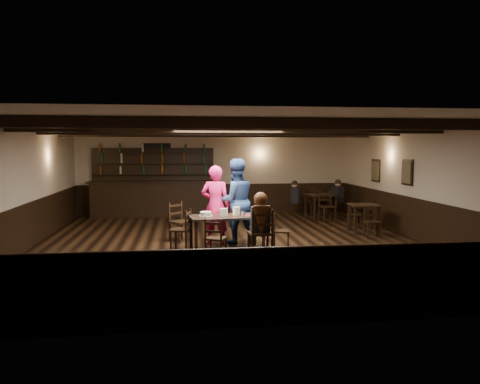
{
  "coord_description": "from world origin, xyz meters",
  "views": [
    {
      "loc": [
        -1.13,
        -10.51,
        2.21
      ],
      "look_at": [
        0.23,
        0.2,
        1.18
      ],
      "focal_mm": 35.0,
      "sensor_mm": 36.0,
      "label": 1
    }
  ],
  "objects": [
    {
      "name": "chair_near_right",
      "position": [
        0.44,
        -1.48,
        0.58
      ],
      "size": [
        0.5,
        0.48,
        1.0
      ],
      "color": "black",
      "rests_on": "ground"
    },
    {
      "name": "salt_shaker",
      "position": [
        0.17,
        -0.62,
        0.8
      ],
      "size": [
        0.04,
        0.04,
        0.09
      ],
      "primitive_type": "cylinder",
      "color": "silver",
      "rests_on": "dining_table"
    },
    {
      "name": "chair_end_left",
      "position": [
        -1.07,
        -0.5,
        0.52
      ],
      "size": [
        0.5,
        0.52,
        0.89
      ],
      "color": "black",
      "rests_on": "ground"
    },
    {
      "name": "plate_stack_b",
      "position": [
        0.06,
        -0.53,
        0.84
      ],
      "size": [
        0.16,
        0.16,
        0.18
      ],
      "primitive_type": "cylinder",
      "color": "white",
      "rests_on": "dining_table"
    },
    {
      "name": "pepper_shaker",
      "position": [
        0.22,
        -0.67,
        0.8
      ],
      "size": [
        0.04,
        0.04,
        0.09
      ],
      "primitive_type": "cylinder",
      "color": "#A5A8AD",
      "rests_on": "dining_table"
    },
    {
      "name": "bar_counter",
      "position": [
        -2.01,
        4.72,
        0.73
      ],
      "size": [
        4.09,
        0.7,
        2.2
      ],
      "color": "black",
      "rests_on": "ground"
    },
    {
      "name": "ground",
      "position": [
        0.0,
        0.0,
        0.0
      ],
      "size": [
        10.0,
        10.0,
        0.0
      ],
      "primitive_type": "plane",
      "color": "black",
      "rests_on": "ground"
    },
    {
      "name": "plate_stack_a",
      "position": [
        -0.23,
        -0.61,
        0.83
      ],
      "size": [
        0.17,
        0.17,
        0.16
      ],
      "primitive_type": "cylinder",
      "color": "white",
      "rests_on": "dining_table"
    },
    {
      "name": "chair_far_pushed",
      "position": [
        -1.21,
        0.54,
        0.55
      ],
      "size": [
        0.6,
        0.6,
        0.93
      ],
      "color": "black",
      "rests_on": "ground"
    },
    {
      "name": "seated_person",
      "position": [
        0.44,
        -1.41,
        0.87
      ],
      "size": [
        0.37,
        0.55,
        0.9
      ],
      "color": "black",
      "rests_on": "ground"
    },
    {
      "name": "tea_light",
      "position": [
        -0.18,
        -0.5,
        0.78
      ],
      "size": [
        0.05,
        0.05,
        0.06
      ],
      "color": "#A5A8AD",
      "rests_on": "dining_table"
    },
    {
      "name": "menu_red",
      "position": [
        0.37,
        -0.59,
        0.75
      ],
      "size": [
        0.38,
        0.3,
        0.0
      ],
      "primitive_type": "cube",
      "rotation": [
        0.0,
        0.0,
        0.2
      ],
      "color": "maroon",
      "rests_on": "dining_table"
    },
    {
      "name": "drink_glass",
      "position": [
        0.09,
        -0.4,
        0.81
      ],
      "size": [
        0.07,
        0.07,
        0.11
      ],
      "primitive_type": "cylinder",
      "color": "silver",
      "rests_on": "dining_table"
    },
    {
      "name": "chair_near_left",
      "position": [
        -0.48,
        -1.39,
        0.47
      ],
      "size": [
        0.49,
        0.48,
        0.81
      ],
      "color": "black",
      "rests_on": "ground"
    },
    {
      "name": "cake",
      "position": [
        -0.61,
        -0.59,
        0.79
      ],
      "size": [
        0.3,
        0.3,
        0.09
      ],
      "color": "white",
      "rests_on": "dining_table"
    },
    {
      "name": "room_shell",
      "position": [
        0.01,
        0.04,
        1.75
      ],
      "size": [
        9.02,
        10.02,
        2.71
      ],
      "color": "#BDB09C",
      "rests_on": "ground"
    },
    {
      "name": "woman_pink",
      "position": [
        -0.35,
        0.03,
        0.91
      ],
      "size": [
        0.75,
        0.6,
        1.81
      ],
      "primitive_type": "imported",
      "rotation": [
        0.0,
        0.0,
        2.86
      ],
      "color": "#FF195F",
      "rests_on": "ground"
    },
    {
      "name": "menu_blue",
      "position": [
        0.4,
        -0.36,
        0.75
      ],
      "size": [
        0.33,
        0.28,
        0.0
      ],
      "primitive_type": "cube",
      "rotation": [
        0.0,
        0.0,
        -0.33
      ],
      "color": "#0D2045",
      "rests_on": "dining_table"
    },
    {
      "name": "dining_table",
      "position": [
        -0.16,
        -0.6,
        0.67
      ],
      "size": [
        1.66,
        0.99,
        0.75
      ],
      "color": "black",
      "rests_on": "ground"
    },
    {
      "name": "chair_end_right",
      "position": [
        0.96,
        -0.63,
        0.47
      ],
      "size": [
        0.43,
        0.44,
        0.8
      ],
      "color": "black",
      "rests_on": "ground"
    },
    {
      "name": "back_table_a",
      "position": [
        3.55,
        0.98,
        0.64
      ],
      "size": [
        0.78,
        0.78,
        0.75
      ],
      "color": "black",
      "rests_on": "ground"
    },
    {
      "name": "bg_patron_right",
      "position": [
        3.87,
        3.9,
        0.83
      ],
      "size": [
        0.29,
        0.39,
        0.73
      ],
      "color": "black",
      "rests_on": "ground"
    },
    {
      "name": "back_table_b",
      "position": [
        3.21,
        3.64,
        0.65
      ],
      "size": [
        0.96,
        0.96,
        0.75
      ],
      "color": "black",
      "rests_on": "ground"
    },
    {
      "name": "man_blue",
      "position": [
        0.12,
        0.16,
        0.98
      ],
      "size": [
        1.09,
        0.93,
        1.96
      ],
      "primitive_type": "imported",
      "rotation": [
        0.0,
        0.0,
        3.36
      ],
      "color": "navy",
      "rests_on": "ground"
    },
    {
      "name": "bg_patron_left",
      "position": [
        2.43,
        3.85,
        0.82
      ],
      "size": [
        0.26,
        0.37,
        0.71
      ],
      "color": "black",
      "rests_on": "ground"
    }
  ]
}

